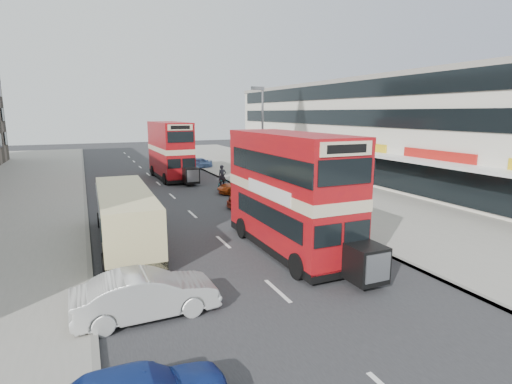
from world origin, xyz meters
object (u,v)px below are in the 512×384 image
pedestrian_near (306,186)px  bus_second (170,150)px  car_right_b (242,187)px  bus_main (290,192)px  street_lamp (262,132)px  car_left_front (146,294)px  car_right_c (195,163)px  car_right_a (262,196)px  coach (125,215)px  cyclist (222,183)px

pedestrian_near → bus_second: bearing=-77.0°
car_right_b → bus_second: bearing=-155.7°
bus_main → pedestrian_near: (6.10, 8.99, -1.65)m
bus_second → street_lamp: bearing=113.6°
car_left_front → car_right_c: bearing=-19.2°
bus_second → car_right_a: size_ratio=1.91×
coach → car_right_a: coach is taller
car_left_front → car_right_b: 19.62m
car_right_a → pedestrian_near: 3.62m
pedestrian_near → cyclist: cyclist is taller
car_left_front → cyclist: 20.27m
pedestrian_near → cyclist: (-4.38, 5.68, -0.38)m
coach → street_lamp: bearing=38.4°
coach → car_right_a: bearing=27.3°
car_left_front → coach: bearing=-3.1°
bus_second → coach: bearing=70.5°
coach → pedestrian_near: size_ratio=4.95×
car_right_a → pedestrian_near: pedestrian_near is taller
street_lamp → pedestrian_near: street_lamp is taller
coach → bus_main: bearing=-29.6°
bus_main → street_lamp: bearing=-108.9°
bus_main → bus_second: bus_main is taller
car_left_front → cyclist: (8.65, 18.33, -0.02)m
bus_main → car_right_c: bearing=-96.8°
car_right_a → car_right_b: (0.34, 4.75, -0.18)m
car_left_front → car_right_c: size_ratio=1.17×
bus_main → car_right_b: size_ratio=2.46×
street_lamp → car_right_b: street_lamp is taller
coach → car_right_b: bearing=45.1°
street_lamp → bus_second: 11.57m
car_left_front → cyclist: cyclist is taller
bus_main → pedestrian_near: bearing=-124.6°
coach → car_left_front: 7.67m
bus_main → bus_second: bearing=-88.6°
street_lamp → cyclist: size_ratio=3.80×
street_lamp → pedestrian_near: bearing=-59.4°
coach → car_right_c: coach is taller
coach → cyclist: 13.66m
cyclist → pedestrian_near: bearing=-52.8°
coach → pedestrian_near: bearing=22.2°
car_right_b → car_right_a: bearing=-1.0°
bus_main → cyclist: bus_main is taller
bus_second → car_left_front: size_ratio=2.14×
coach → car_left_front: bearing=-90.4°
car_left_front → car_right_a: (9.45, 12.25, -0.01)m
car_right_a → cyclist: size_ratio=2.31×
street_lamp → car_left_front: bearing=-124.6°
car_left_front → car_right_b: bearing=-31.7°
car_right_c → cyclist: size_ratio=1.77×
car_right_b → cyclist: 1.76m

